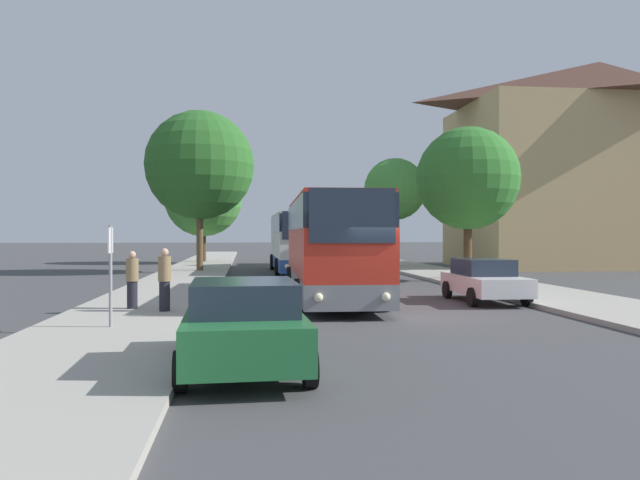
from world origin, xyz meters
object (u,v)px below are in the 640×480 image
(tree_left_near, at_px, (200,165))
(tree_left_far, at_px, (203,198))
(pedestrian_waiting_near, at_px, (132,280))
(pedestrian_waiting_far, at_px, (165,279))
(bus_middle, at_px, (295,241))
(tree_right_mid, at_px, (395,189))
(parked_car_right_far, at_px, (354,255))
(parked_car_right_near, at_px, (484,280))
(tree_right_near, at_px, (468,179))
(bus_front, at_px, (331,246))
(bus_stop_sign, at_px, (110,264))
(parked_car_left_curb, at_px, (243,324))

(tree_left_near, bearing_deg, tree_left_far, 92.74)
(pedestrian_waiting_near, relative_size, pedestrian_waiting_far, 0.95)
(bus_middle, distance_m, tree_right_mid, 8.63)
(parked_car_right_far, distance_m, pedestrian_waiting_near, 27.50)
(bus_middle, height_order, parked_car_right_near, bus_middle)
(pedestrian_waiting_near, distance_m, tree_right_mid, 26.21)
(pedestrian_waiting_near, bearing_deg, tree_right_mid, -102.00)
(parked_car_right_near, xyz_separation_m, tree_right_near, (2.77, 9.11, 4.28))
(tree_right_mid, bearing_deg, pedestrian_waiting_near, -120.82)
(parked_car_right_near, relative_size, pedestrian_waiting_near, 2.58)
(parked_car_right_near, bearing_deg, bus_front, -12.42)
(bus_front, height_order, pedestrian_waiting_near, bus_front)
(parked_car_right_far, height_order, pedestrian_waiting_near, pedestrian_waiting_near)
(pedestrian_waiting_near, bearing_deg, parked_car_right_near, -152.30)
(bus_front, xyz_separation_m, parked_car_right_near, (5.13, -1.23, -1.13))
(parked_car_right_far, xyz_separation_m, tree_right_near, (3.18, -14.32, 4.26))
(parked_car_right_far, relative_size, bus_stop_sign, 1.96)
(parked_car_left_curb, distance_m, parked_car_right_near, 12.80)
(bus_middle, relative_size, tree_left_far, 1.33)
(bus_stop_sign, bearing_deg, pedestrian_waiting_far, 73.14)
(parked_car_left_curb, relative_size, pedestrian_waiting_near, 2.55)
(tree_right_near, distance_m, tree_right_mid, 11.35)
(tree_left_far, bearing_deg, bus_front, -77.46)
(pedestrian_waiting_near, relative_size, tree_left_far, 0.21)
(tree_left_far, distance_m, tree_right_mid, 15.99)
(tree_left_near, xyz_separation_m, tree_right_near, (13.58, -8.31, -1.38))
(bus_front, relative_size, parked_car_right_near, 2.61)
(tree_left_far, relative_size, tree_right_near, 1.09)
(bus_middle, height_order, tree_right_mid, tree_right_mid)
(tree_right_near, bearing_deg, bus_middle, 136.04)
(pedestrian_waiting_far, distance_m, tree_left_far, 32.19)
(bus_middle, relative_size, pedestrian_waiting_near, 6.43)
(pedestrian_waiting_far, xyz_separation_m, tree_left_far, (-1.02, 31.91, 4.13))
(bus_middle, bearing_deg, tree_right_near, -43.99)
(parked_car_left_curb, height_order, tree_right_near, tree_right_near)
(bus_front, distance_m, parked_car_left_curb, 11.56)
(bus_front, distance_m, tree_left_far, 29.03)
(parked_car_right_far, relative_size, tree_right_near, 0.63)
(bus_middle, bearing_deg, parked_car_left_curb, -96.44)
(tree_left_near, distance_m, tree_right_near, 15.99)
(pedestrian_waiting_far, bearing_deg, bus_front, -71.88)
(parked_car_left_curb, relative_size, parked_car_right_far, 0.92)
(parked_car_left_curb, distance_m, tree_left_near, 28.00)
(bus_front, height_order, bus_middle, bus_front)
(pedestrian_waiting_near, bearing_deg, bus_front, -135.47)
(tree_right_mid, bearing_deg, parked_car_left_curb, -108.26)
(tree_left_far, bearing_deg, pedestrian_waiting_far, -88.17)
(tree_right_near, bearing_deg, pedestrian_waiting_near, -142.42)
(parked_car_left_curb, xyz_separation_m, pedestrian_waiting_near, (-3.25, 8.10, 0.19))
(pedestrian_waiting_far, distance_m, tree_left_near, 20.67)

